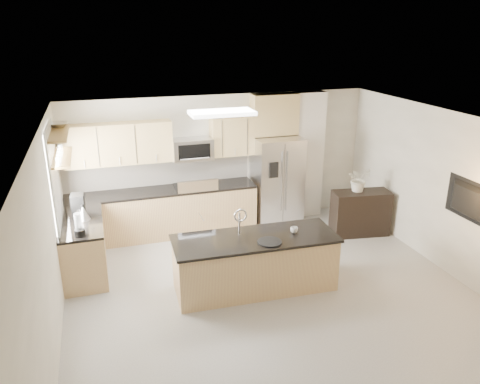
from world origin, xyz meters
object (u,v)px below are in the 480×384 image
object	(u,v)px
refrigerator	(277,181)
island	(255,263)
microwave	(192,149)
flower_vase	(359,173)
coffee_maker	(78,206)
television	(468,203)
range	(196,208)
credenza	(360,213)
cup	(294,230)
blender	(79,226)
platter	(270,242)
kettle	(83,213)
bowl	(59,124)

from	to	relation	value
refrigerator	island	xyz separation A→B (m)	(-1.24, -2.30, -0.46)
microwave	flower_vase	size ratio (longest dim) A/B	1.07
coffee_maker	television	world-z (taller)	television
island	range	bearing A→B (deg)	102.13
credenza	cup	bearing A→B (deg)	-138.50
blender	television	distance (m)	5.78
credenza	platter	world-z (taller)	platter
refrigerator	platter	size ratio (longest dim) A/B	4.95
blender	kettle	size ratio (longest dim) A/B	1.37
range	refrigerator	xyz separation A→B (m)	(1.66, -0.05, 0.42)
coffee_maker	island	bearing A→B (deg)	-30.14
microwave	blender	distance (m)	2.79
blender	island	bearing A→B (deg)	-15.43
blender	bowl	world-z (taller)	bowl
refrigerator	coffee_maker	size ratio (longest dim) A/B	4.70
range	television	distance (m)	4.78
island	flower_vase	world-z (taller)	flower_vase
blender	bowl	distance (m)	1.71
coffee_maker	flower_vase	bearing A→B (deg)	-1.28
kettle	refrigerator	bearing A→B (deg)	15.07
range	flower_vase	size ratio (longest dim) A/B	1.60
flower_vase	television	xyz separation A→B (m)	(0.57, -2.12, 0.13)
blender	cup	bearing A→B (deg)	-12.75
platter	blender	size ratio (longest dim) A/B	1.01
blender	refrigerator	bearing A→B (deg)	23.31
island	coffee_maker	size ratio (longest dim) A/B	6.62
range	television	world-z (taller)	television
credenza	kettle	distance (m)	5.06
blender	range	bearing A→B (deg)	38.58
credenza	television	world-z (taller)	television
island	coffee_maker	distance (m)	2.98
refrigerator	flower_vase	bearing A→B (deg)	-36.56
cup	microwave	bearing A→B (deg)	112.67
flower_vase	blender	bearing A→B (deg)	-172.53
refrigerator	credenza	distance (m)	1.74
platter	blender	world-z (taller)	blender
refrigerator	television	distance (m)	3.62
blender	flower_vase	size ratio (longest dim) A/B	0.50
bowl	flower_vase	distance (m)	5.34
flower_vase	bowl	bearing A→B (deg)	175.35
blender	flower_vase	world-z (taller)	flower_vase
kettle	coffee_maker	size ratio (longest dim) A/B	0.69
cup	kettle	distance (m)	3.34
flower_vase	television	bearing A→B (deg)	-75.03
range	kettle	size ratio (longest dim) A/B	4.38
kettle	credenza	bearing A→B (deg)	-0.36
island	credenza	distance (m)	2.88
credenza	cup	world-z (taller)	cup
microwave	bowl	distance (m)	2.47
credenza	coffee_maker	xyz separation A→B (m)	(-5.09, 0.19, 0.67)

